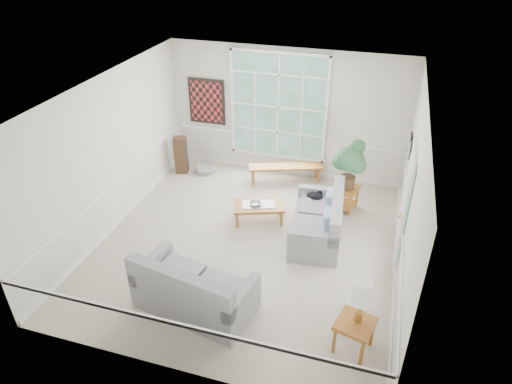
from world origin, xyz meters
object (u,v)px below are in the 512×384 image
at_px(loveseat_right, 317,217).
at_px(loveseat_front, 195,283).
at_px(coffee_table, 259,212).
at_px(end_table, 344,198).
at_px(side_table, 354,335).

bearing_deg(loveseat_right, loveseat_front, -127.41).
distance_m(loveseat_right, coffee_table, 1.28).
height_order(end_table, side_table, side_table).
height_order(loveseat_right, loveseat_front, loveseat_front).
bearing_deg(end_table, coffee_table, -149.43).
relative_size(loveseat_right, loveseat_front, 0.95).
bearing_deg(end_table, loveseat_right, -108.13).
relative_size(loveseat_front, coffee_table, 1.80).
height_order(loveseat_right, coffee_table, loveseat_right).
bearing_deg(side_table, end_table, 99.32).
distance_m(loveseat_right, end_table, 1.27).
relative_size(loveseat_front, side_table, 3.52).
bearing_deg(loveseat_front, end_table, 72.89).
relative_size(loveseat_right, coffee_table, 1.71).
distance_m(loveseat_front, side_table, 2.50).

